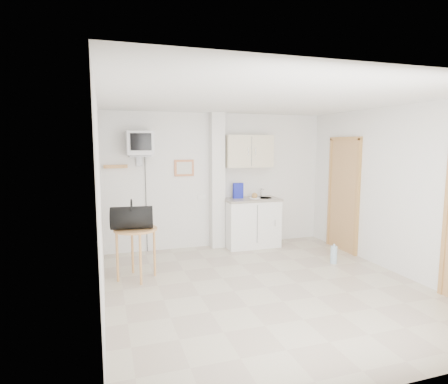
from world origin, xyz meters
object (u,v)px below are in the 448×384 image
object	(u,v)px
round_table	(136,236)
duffel_bag	(132,218)
crt_television	(140,144)
water_bottle	(334,255)

from	to	relation	value
round_table	duffel_bag	bearing A→B (deg)	-148.79
round_table	crt_television	bearing A→B (deg)	80.09
round_table	duffel_bag	size ratio (longest dim) A/B	1.22
crt_television	water_bottle	distance (m)	3.71
crt_television	round_table	size ratio (longest dim) A/B	2.89
crt_television	water_bottle	xyz separation A→B (m)	(2.92, -1.42, -1.79)
crt_television	water_bottle	bearing A→B (deg)	-25.85
duffel_bag	water_bottle	size ratio (longest dim) A/B	1.91
crt_television	duffel_bag	xyz separation A→B (m)	(-0.25, -1.18, -1.03)
water_bottle	crt_television	bearing A→B (deg)	154.15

